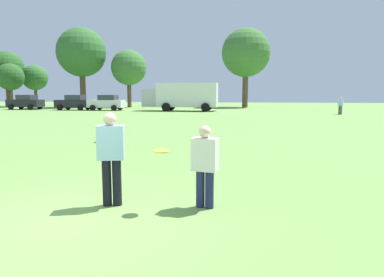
% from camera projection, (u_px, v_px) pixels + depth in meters
% --- Properties ---
extents(ground_plane, '(143.84, 143.84, 0.00)m').
position_uv_depth(ground_plane, '(62.00, 223.00, 5.49)').
color(ground_plane, '#6B9347').
extents(player_thrower, '(0.52, 0.38, 1.70)m').
position_uv_depth(player_thrower, '(111.00, 154.00, 6.26)').
color(player_thrower, black).
rests_on(player_thrower, ground).
extents(player_defender, '(0.49, 0.35, 1.48)m').
position_uv_depth(player_defender, '(205.00, 162.00, 6.15)').
color(player_defender, '#1E234C').
rests_on(player_defender, ground).
extents(frisbee, '(0.27, 0.27, 0.05)m').
position_uv_depth(frisbee, '(162.00, 151.00, 5.98)').
color(frisbee, yellow).
extents(traffic_cone, '(0.32, 0.32, 0.48)m').
position_uv_depth(traffic_cone, '(99.00, 137.00, 14.42)').
color(traffic_cone, '#D8590C').
rests_on(traffic_cone, ground).
extents(parked_car_near_left, '(4.21, 2.23, 1.82)m').
position_uv_depth(parked_car_near_left, '(26.00, 102.00, 43.42)').
color(parked_car_near_left, black).
rests_on(parked_car_near_left, ground).
extents(parked_car_mid_left, '(4.21, 2.23, 1.82)m').
position_uv_depth(parked_car_mid_left, '(74.00, 102.00, 41.93)').
color(parked_car_mid_left, black).
rests_on(parked_car_mid_left, ground).
extents(parked_car_center, '(4.21, 2.23, 1.82)m').
position_uv_depth(parked_car_center, '(107.00, 103.00, 41.22)').
color(parked_car_center, silver).
rests_on(parked_car_center, ground).
extents(box_truck, '(8.51, 3.04, 3.18)m').
position_uv_depth(box_truck, '(182.00, 96.00, 39.71)').
color(box_truck, white).
rests_on(box_truck, ground).
extents(bystander_sideline_watcher, '(0.52, 0.45, 1.65)m').
position_uv_depth(bystander_sideline_watcher, '(340.00, 105.00, 33.09)').
color(bystander_sideline_watcher, '#4C4C51').
rests_on(bystander_sideline_watcher, ground).
extents(tree_west_oak, '(5.13, 5.13, 8.33)m').
position_uv_depth(tree_west_oak, '(6.00, 69.00, 52.67)').
color(tree_west_oak, brown).
rests_on(tree_west_oak, ground).
extents(tree_west_maple, '(3.86, 3.86, 6.28)m').
position_uv_depth(tree_west_maple, '(10.00, 77.00, 49.85)').
color(tree_west_maple, brown).
rests_on(tree_west_maple, ground).
extents(tree_center_elm, '(3.95, 3.95, 6.42)m').
position_uv_depth(tree_center_elm, '(35.00, 78.00, 54.43)').
color(tree_center_elm, brown).
rests_on(tree_center_elm, ground).
extents(tree_east_birch, '(6.90, 6.90, 11.22)m').
position_uv_depth(tree_east_birch, '(81.00, 53.00, 49.15)').
color(tree_east_birch, brown).
rests_on(tree_east_birch, ground).
extents(tree_east_oak, '(5.02, 5.02, 8.16)m').
position_uv_depth(tree_east_oak, '(129.00, 68.00, 49.60)').
color(tree_east_oak, brown).
rests_on(tree_east_oak, ground).
extents(tree_far_east_pine, '(6.88, 6.88, 11.18)m').
position_uv_depth(tree_far_east_pine, '(246.00, 53.00, 49.34)').
color(tree_far_east_pine, brown).
rests_on(tree_far_east_pine, ground).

